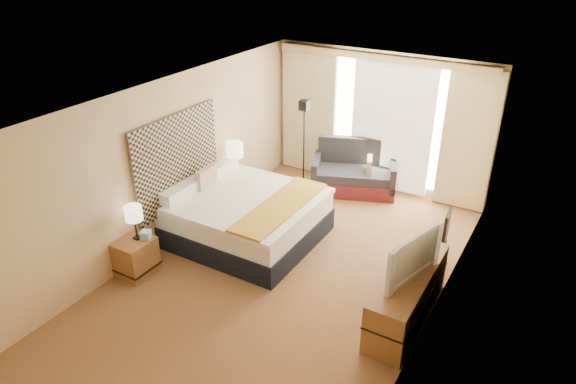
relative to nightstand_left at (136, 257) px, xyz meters
The scene contains 21 objects.
floor 2.16m from the nightstand_left, 29.31° to the left, with size 4.20×7.00×0.02m, color maroon.
ceiling 3.16m from the nightstand_left, 29.31° to the left, with size 4.20×7.00×0.02m, color white.
wall_back 5.02m from the nightstand_left, 67.66° to the left, with size 4.20×0.02×2.60m, color #D6AC82.
wall_front 3.25m from the nightstand_left, 52.65° to the right, with size 4.20×0.02×2.60m, color #D6AC82.
wall_left 1.49m from the nightstand_left, 102.36° to the left, with size 0.02×7.00×2.60m, color #D6AC82.
wall_right 4.23m from the nightstand_left, 14.81° to the left, with size 0.02×7.00×2.60m, color #D6AC82.
headboard 1.62m from the nightstand_left, 98.64° to the left, with size 0.06×1.85×1.50m, color black.
nightstand_left is the anchor object (origin of this frame).
nightstand_right 2.50m from the nightstand_left, 90.00° to the left, with size 0.45×0.52×0.55m, color olive.
media_dresser 3.85m from the nightstand_left, 15.84° to the left, with size 0.50×1.80×0.70m, color olive.
window 5.10m from the nightstand_left, 64.87° to the left, with size 2.30×0.02×2.30m, color silver.
curtains 4.95m from the nightstand_left, 67.18° to the left, with size 4.12×0.19×2.56m.
bed 1.81m from the nightstand_left, 63.49° to the left, with size 2.19×2.00×1.06m.
loveseat 4.40m from the nightstand_left, 68.58° to the left, with size 1.75×1.34×0.97m.
floor_lamp 3.89m from the nightstand_left, 78.97° to the left, with size 0.22×0.22×1.75m.
desk_chair 4.39m from the nightstand_left, 33.24° to the left, with size 0.45×0.45×0.92m.
lamp_left 0.68m from the nightstand_left, 87.15° to the left, with size 0.25×0.25×0.52m.
lamp_right 2.64m from the nightstand_left, 90.69° to the left, with size 0.30×0.30×0.63m.
tissue_box 0.38m from the nightstand_left, 52.12° to the left, with size 0.13×0.13×0.12m, color #91C0E0.
telephone 2.64m from the nightstand_left, 88.96° to the left, with size 0.18×0.14×0.07m, color black.
television 3.85m from the nightstand_left, 15.13° to the left, with size 1.05×0.14×0.61m, color black.
Camera 1 is at (3.17, -5.25, 4.49)m, focal length 32.00 mm.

